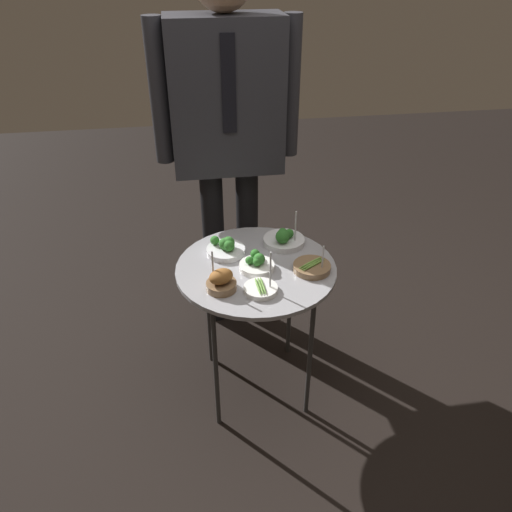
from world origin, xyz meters
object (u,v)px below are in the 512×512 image
(bowl_broccoli_center, at_px, (284,239))
(bowl_asparagus_far_rim, at_px, (312,267))
(serving_cart, at_px, (256,276))
(bowl_broccoli_mid_right, at_px, (226,248))
(bowl_broccoli_mid_left, at_px, (257,264))
(bowl_roast_back_left, at_px, (221,281))
(waiter_figure, at_px, (227,116))
(bowl_asparagus_back_right, at_px, (261,289))

(bowl_broccoli_center, bearing_deg, bowl_asparagus_far_rim, -71.96)
(serving_cart, relative_size, bowl_asparagus_far_rim, 4.45)
(bowl_broccoli_mid_right, distance_m, bowl_broccoli_mid_left, 0.18)
(bowl_broccoli_mid_left, bearing_deg, bowl_broccoli_center, 50.06)
(bowl_broccoli_center, xyz_separation_m, bowl_asparagus_far_rim, (0.07, -0.21, -0.01))
(bowl_asparagus_far_rim, xyz_separation_m, bowl_roast_back_left, (-0.37, -0.07, 0.02))
(bowl_broccoli_mid_right, bearing_deg, serving_cart, -47.57)
(bowl_broccoli_mid_left, xyz_separation_m, waiter_figure, (-0.05, 0.56, 0.43))
(waiter_figure, bearing_deg, serving_cart, -85.14)
(serving_cart, distance_m, bowl_broccoli_mid_right, 0.18)
(bowl_broccoli_mid_right, height_order, bowl_broccoli_center, bowl_broccoli_center)
(serving_cart, height_order, bowl_asparagus_far_rim, bowl_asparagus_far_rim)
(bowl_broccoli_mid_right, bearing_deg, bowl_broccoli_mid_left, -50.85)
(bowl_broccoli_mid_left, xyz_separation_m, bowl_broccoli_center, (0.14, 0.17, 0.00))
(bowl_broccoli_center, bearing_deg, bowl_broccoli_mid_left, -129.94)
(bowl_roast_back_left, bearing_deg, bowl_broccoli_center, 43.64)
(bowl_broccoli_mid_right, bearing_deg, waiter_figure, 81.52)
(bowl_asparagus_back_right, relative_size, bowl_roast_back_left, 1.07)
(serving_cart, distance_m, bowl_roast_back_left, 0.22)
(bowl_broccoli_mid_right, relative_size, bowl_broccoli_mid_left, 1.15)
(bowl_broccoli_mid_right, bearing_deg, bowl_asparagus_far_rim, -29.12)
(serving_cart, relative_size, bowl_roast_back_left, 4.14)
(bowl_broccoli_center, bearing_deg, bowl_asparagus_back_right, -115.63)
(bowl_asparagus_back_right, relative_size, bowl_broccoli_center, 0.97)
(bowl_broccoli_center, height_order, bowl_asparagus_far_rim, bowl_broccoli_center)
(bowl_broccoli_mid_left, height_order, waiter_figure, waiter_figure)
(bowl_asparagus_back_right, height_order, waiter_figure, waiter_figure)
(bowl_broccoli_mid_right, relative_size, waiter_figure, 0.09)
(bowl_broccoli_mid_left, bearing_deg, bowl_roast_back_left, -143.78)
(bowl_broccoli_mid_left, xyz_separation_m, bowl_roast_back_left, (-0.16, -0.11, 0.01))
(bowl_asparagus_far_rim, bearing_deg, bowl_broccoli_mid_left, 168.46)
(waiter_figure, bearing_deg, bowl_broccoli_mid_right, -98.48)
(bowl_roast_back_left, xyz_separation_m, waiter_figure, (0.11, 0.68, 0.42))
(bowl_broccoli_mid_left, height_order, bowl_asparagus_back_right, bowl_asparagus_back_right)
(serving_cart, xyz_separation_m, bowl_broccoli_mid_right, (-0.11, 0.12, 0.08))
(serving_cart, bearing_deg, bowl_broccoli_mid_left, -81.30)
(serving_cart, xyz_separation_m, bowl_asparagus_back_right, (-0.01, -0.17, 0.06))
(bowl_broccoli_mid_left, relative_size, bowl_roast_back_left, 0.87)
(bowl_broccoli_mid_right, relative_size, bowl_asparagus_far_rim, 1.08)
(bowl_broccoli_mid_right, xyz_separation_m, bowl_broccoli_mid_left, (0.11, -0.14, -0.00))
(bowl_broccoli_mid_right, xyz_separation_m, bowl_asparagus_far_rim, (0.33, -0.18, -0.01))
(bowl_broccoli_center, bearing_deg, waiter_figure, 116.25)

